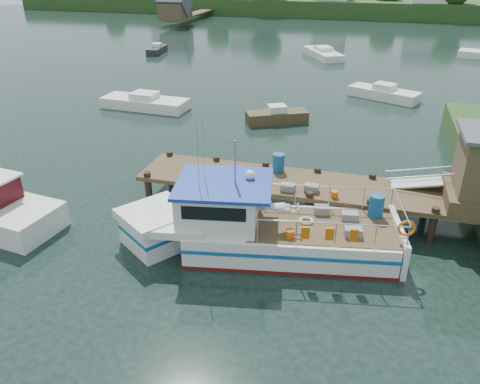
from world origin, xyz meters
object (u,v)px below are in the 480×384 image
(moored_a, at_px, (145,102))
(moored_d, at_px, (323,53))
(moored_rowboat, at_px, (277,116))
(lobster_boat, at_px, (255,228))
(moored_e, at_px, (157,49))
(dock, at_px, (424,178))
(moored_b, at_px, (384,93))

(moored_a, xyz_separation_m, moored_d, (10.74, 23.67, -0.01))
(moored_a, distance_m, moored_d, 25.99)
(moored_rowboat, relative_size, moored_d, 0.61)
(lobster_boat, bearing_deg, moored_e, 109.56)
(dock, xyz_separation_m, lobster_boat, (-6.28, -3.73, -1.25))
(lobster_boat, height_order, moored_rowboat, lobster_boat)
(moored_a, distance_m, moored_e, 22.55)
(moored_b, xyz_separation_m, moored_d, (-6.79, 16.02, -0.02))
(moored_a, height_order, moored_b, moored_b)
(moored_d, bearing_deg, dock, -76.16)
(moored_rowboat, relative_size, moored_a, 0.66)
(moored_rowboat, distance_m, moored_d, 24.32)
(dock, relative_size, moored_e, 3.90)
(moored_rowboat, bearing_deg, dock, -51.48)
(lobster_boat, bearing_deg, moored_rowboat, 88.25)
(lobster_boat, relative_size, moored_a, 1.69)
(lobster_boat, height_order, moored_a, lobster_boat)
(dock, relative_size, moored_a, 2.46)
(dock, height_order, lobster_boat, lobster_boat)
(moored_a, bearing_deg, moored_b, 46.78)
(moored_b, bearing_deg, moored_e, 142.26)
(dock, xyz_separation_m, moored_e, (-27.60, 33.52, -1.82))
(moored_rowboat, relative_size, moored_e, 1.04)
(moored_b, relative_size, moored_e, 1.38)
(dock, xyz_separation_m, moored_rowboat, (-8.63, 12.02, -1.78))
(moored_rowboat, relative_size, moored_b, 0.75)
(moored_rowboat, distance_m, moored_b, 10.95)
(moored_a, height_order, moored_e, moored_a)
(lobster_boat, distance_m, moored_rowboat, 15.93)
(moored_a, bearing_deg, moored_rowboat, 19.62)
(lobster_boat, distance_m, moored_b, 24.53)
(moored_a, xyz_separation_m, moored_e, (-8.59, 20.85, -0.03))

